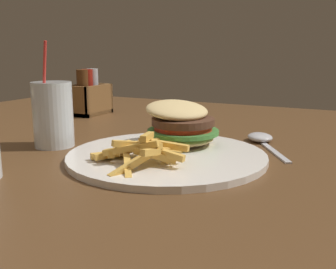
# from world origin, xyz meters

# --- Properties ---
(dining_table) EXTENTS (1.34, 1.19, 0.75)m
(dining_table) POSITION_xyz_m (0.00, 0.00, 0.63)
(dining_table) COLOR brown
(dining_table) RESTS_ON ground_plane
(meal_plate_near) EXTENTS (0.32, 0.32, 0.09)m
(meal_plate_near) POSITION_xyz_m (0.03, -0.22, 0.78)
(meal_plate_near) COLOR white
(meal_plate_near) RESTS_ON dining_table
(juice_glass) EXTENTS (0.07, 0.07, 0.19)m
(juice_glass) POSITION_xyz_m (-0.02, 0.00, 0.81)
(juice_glass) COLOR silver
(juice_glass) RESTS_ON dining_table
(spoon) EXTENTS (0.17, 0.12, 0.02)m
(spoon) POSITION_xyz_m (0.18, -0.32, 0.76)
(spoon) COLOR silver
(spoon) RESTS_ON dining_table
(condiment_caddy) EXTENTS (0.11, 0.07, 0.12)m
(condiment_caddy) POSITION_xyz_m (0.30, 0.17, 0.80)
(condiment_caddy) COLOR brown
(condiment_caddy) RESTS_ON dining_table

